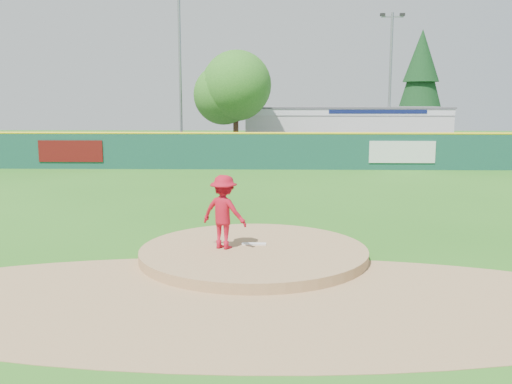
{
  "coord_description": "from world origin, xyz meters",
  "views": [
    {
      "loc": [
        0.43,
        -13.4,
        3.77
      ],
      "look_at": [
        0.0,
        2.0,
        1.3
      ],
      "focal_mm": 40.0,
      "sensor_mm": 36.0,
      "label": 1
    }
  ],
  "objects_px": {
    "playground_slide": "(9,147)",
    "conifer_tree": "(421,80)",
    "light_pole_left": "(180,68)",
    "van": "(297,149)",
    "pool_building_grp": "(342,128)",
    "deciduous_tree": "(236,89)",
    "pitcher": "(224,212)",
    "light_pole_right": "(390,76)"
  },
  "relations": [
    {
      "from": "playground_slide",
      "to": "deciduous_tree",
      "type": "bearing_deg",
      "value": 5.33
    },
    {
      "from": "van",
      "to": "conifer_tree",
      "type": "height_order",
      "value": "conifer_tree"
    },
    {
      "from": "deciduous_tree",
      "to": "light_pole_left",
      "type": "bearing_deg",
      "value": 153.43
    },
    {
      "from": "light_pole_left",
      "to": "deciduous_tree",
      "type": "bearing_deg",
      "value": -26.57
    },
    {
      "from": "playground_slide",
      "to": "van",
      "type": "bearing_deg",
      "value": -2.17
    },
    {
      "from": "van",
      "to": "conifer_tree",
      "type": "bearing_deg",
      "value": -43.75
    },
    {
      "from": "light_pole_left",
      "to": "van",
      "type": "bearing_deg",
      "value": -27.13
    },
    {
      "from": "playground_slide",
      "to": "pitcher",
      "type": "bearing_deg",
      "value": -55.61
    },
    {
      "from": "conifer_tree",
      "to": "deciduous_tree",
      "type": "bearing_deg",
      "value": -143.75
    },
    {
      "from": "pitcher",
      "to": "light_pole_right",
      "type": "distance_m",
      "value": 30.93
    },
    {
      "from": "deciduous_tree",
      "to": "conifer_tree",
      "type": "relative_size",
      "value": 0.77
    },
    {
      "from": "deciduous_tree",
      "to": "light_pole_right",
      "type": "height_order",
      "value": "light_pole_right"
    },
    {
      "from": "deciduous_tree",
      "to": "conifer_tree",
      "type": "bearing_deg",
      "value": 36.25
    },
    {
      "from": "conifer_tree",
      "to": "light_pole_left",
      "type": "height_order",
      "value": "light_pole_left"
    },
    {
      "from": "deciduous_tree",
      "to": "light_pole_right",
      "type": "bearing_deg",
      "value": 19.98
    },
    {
      "from": "conifer_tree",
      "to": "light_pole_right",
      "type": "xyz_separation_m",
      "value": [
        -4.0,
        -7.0,
        0.0
      ]
    },
    {
      "from": "pool_building_grp",
      "to": "deciduous_tree",
      "type": "xyz_separation_m",
      "value": [
        -8.0,
        -6.99,
        2.89
      ]
    },
    {
      "from": "van",
      "to": "playground_slide",
      "type": "relative_size",
      "value": 1.85
    },
    {
      "from": "pitcher",
      "to": "playground_slide",
      "type": "height_order",
      "value": "pitcher"
    },
    {
      "from": "light_pole_right",
      "to": "pitcher",
      "type": "bearing_deg",
      "value": -108.5
    },
    {
      "from": "playground_slide",
      "to": "light_pole_right",
      "type": "distance_m",
      "value": 26.87
    },
    {
      "from": "pitcher",
      "to": "conifer_tree",
      "type": "relative_size",
      "value": 0.19
    },
    {
      "from": "pitcher",
      "to": "pool_building_grp",
      "type": "distance_m",
      "value": 32.72
    },
    {
      "from": "pitcher",
      "to": "light_pole_right",
      "type": "bearing_deg",
      "value": -83.93
    },
    {
      "from": "van",
      "to": "pool_building_grp",
      "type": "height_order",
      "value": "pool_building_grp"
    },
    {
      "from": "playground_slide",
      "to": "light_pole_left",
      "type": "height_order",
      "value": "light_pole_left"
    },
    {
      "from": "light_pole_left",
      "to": "pool_building_grp",
      "type": "bearing_deg",
      "value": 22.6
    },
    {
      "from": "deciduous_tree",
      "to": "light_pole_left",
      "type": "xyz_separation_m",
      "value": [
        -4.0,
        2.0,
        1.5
      ]
    },
    {
      "from": "pitcher",
      "to": "light_pole_left",
      "type": "xyz_separation_m",
      "value": [
        -5.29,
        27.03,
        4.91
      ]
    },
    {
      "from": "van",
      "to": "pool_building_grp",
      "type": "bearing_deg",
      "value": -27.44
    },
    {
      "from": "conifer_tree",
      "to": "playground_slide",
      "type": "bearing_deg",
      "value": -157.49
    },
    {
      "from": "conifer_tree",
      "to": "light_pole_left",
      "type": "xyz_separation_m",
      "value": [
        -19.0,
        -9.0,
        0.51
      ]
    },
    {
      "from": "pitcher",
      "to": "playground_slide",
      "type": "bearing_deg",
      "value": -31.03
    },
    {
      "from": "van",
      "to": "deciduous_tree",
      "type": "distance_m",
      "value": 5.92
    },
    {
      "from": "pitcher",
      "to": "light_pole_left",
      "type": "height_order",
      "value": "light_pole_left"
    },
    {
      "from": "deciduous_tree",
      "to": "playground_slide",
      "type": "bearing_deg",
      "value": -174.67
    },
    {
      "from": "playground_slide",
      "to": "conifer_tree",
      "type": "bearing_deg",
      "value": 22.51
    },
    {
      "from": "playground_slide",
      "to": "conifer_tree",
      "type": "xyz_separation_m",
      "value": [
        29.9,
        12.39,
        4.75
      ]
    },
    {
      "from": "light_pole_right",
      "to": "pool_building_grp",
      "type": "bearing_deg",
      "value": 135.05
    },
    {
      "from": "van",
      "to": "playground_slide",
      "type": "distance_m",
      "value": 18.92
    },
    {
      "from": "playground_slide",
      "to": "light_pole_left",
      "type": "distance_m",
      "value": 12.57
    },
    {
      "from": "pitcher",
      "to": "light_pole_left",
      "type": "distance_m",
      "value": 27.98
    }
  ]
}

